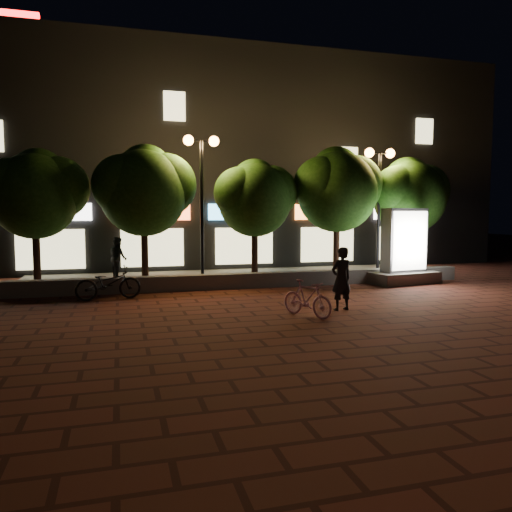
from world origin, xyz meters
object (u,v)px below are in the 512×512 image
object	(u,v)px
tree_right	(338,187)
scooter_parked	(108,283)
ad_kiosk	(404,253)
pedestrian	(118,257)
tree_mid	(256,195)
street_lamp_right	(379,179)
tree_far_left	(36,191)
street_lamp_left	(202,171)
scooter_pink	(307,298)
tree_left	(145,187)
rider	(341,279)
tree_far_right	(410,193)

from	to	relation	value
tree_right	scooter_parked	distance (m)	9.46
ad_kiosk	pedestrian	xyz separation A→B (m)	(-10.00, 3.67, -0.23)
tree_mid	street_lamp_right	bearing A→B (deg)	-3.04
street_lamp_right	pedestrian	world-z (taller)	street_lamp_right
street_lamp_right	ad_kiosk	bearing A→B (deg)	-86.86
tree_far_left	street_lamp_right	xyz separation A→B (m)	(12.45, -0.26, 0.60)
pedestrian	street_lamp_left	bearing A→B (deg)	-145.07
street_lamp_right	pedestrian	xyz separation A→B (m)	(-9.91, 1.97, -3.03)
street_lamp_left	scooter_pink	size ratio (longest dim) A/B	3.43
tree_left	pedestrian	bearing A→B (deg)	119.46
tree_right	rider	distance (m)	7.03
tree_far_right	rider	xyz separation A→B (m)	(-5.82, -5.93, -2.53)
tree_mid	scooter_parked	world-z (taller)	tree_mid
tree_right	ad_kiosk	xyz separation A→B (m)	(1.74, -1.96, -2.47)
ad_kiosk	tree_far_left	bearing A→B (deg)	171.10
rider	scooter_pink	bearing A→B (deg)	12.19
tree_mid	rider	distance (m)	6.42
ad_kiosk	scooter_pink	distance (m)	7.13
tree_left	rider	world-z (taller)	tree_left
tree_mid	scooter_pink	bearing A→B (deg)	-94.20
tree_far_right	street_lamp_left	world-z (taller)	street_lamp_left
tree_mid	street_lamp_left	world-z (taller)	street_lamp_left
tree_far_right	ad_kiosk	distance (m)	3.34
tree_far_left	ad_kiosk	world-z (taller)	tree_far_left
pedestrian	tree_mid	bearing A→B (deg)	-129.96
tree_far_left	tree_far_right	bearing A→B (deg)	0.00
tree_left	ad_kiosk	bearing A→B (deg)	-12.25
scooter_pink	rider	world-z (taller)	rider
tree_left	tree_right	distance (m)	7.30
street_lamp_right	scooter_parked	world-z (taller)	street_lamp_right
tree_right	street_lamp_right	bearing A→B (deg)	-9.10
scooter_pink	rider	distance (m)	1.32
street_lamp_right	scooter_parked	bearing A→B (deg)	-166.93
tree_far_left	pedestrian	world-z (taller)	tree_far_left
tree_left	scooter_parked	size ratio (longest dim) A/B	2.60
street_lamp_left	scooter_pink	world-z (taller)	street_lamp_left
tree_far_right	tree_mid	bearing A→B (deg)	-180.00
scooter_pink	scooter_parked	bearing A→B (deg)	112.74
tree_right	scooter_pink	distance (m)	8.09
street_lamp_left	street_lamp_right	xyz separation A→B (m)	(7.00, 0.00, -0.13)
tree_far_right	street_lamp_left	distance (m)	8.58
street_lamp_right	ad_kiosk	xyz separation A→B (m)	(0.09, -1.70, -2.79)
tree_left	scooter_parked	distance (m)	4.14
tree_far_right	ad_kiosk	size ratio (longest dim) A/B	1.75
tree_far_left	tree_mid	size ratio (longest dim) A/B	1.03
tree_far_left	tree_mid	bearing A→B (deg)	-0.00
tree_right	ad_kiosk	bearing A→B (deg)	-48.50
tree_left	street_lamp_left	distance (m)	2.05
tree_mid	tree_right	xyz separation A→B (m)	(3.31, 0.00, 0.35)
tree_left	scooter_parked	world-z (taller)	tree_left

